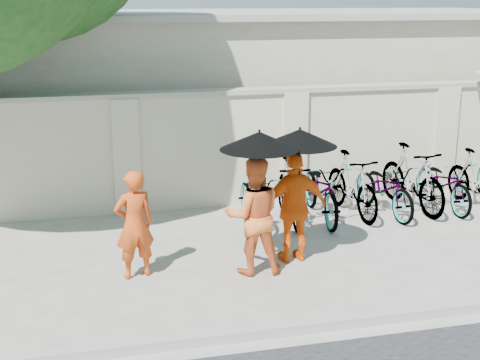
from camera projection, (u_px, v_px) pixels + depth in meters
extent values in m
plane|color=#B2AA9F|center=(223.00, 277.00, 8.98)|extent=(80.00, 80.00, 0.00)
cube|color=#97978E|center=(256.00, 332.00, 7.37)|extent=(40.00, 0.16, 0.12)
cube|color=beige|center=(239.00, 149.00, 11.94)|extent=(20.00, 0.30, 2.00)
cube|color=beige|center=(242.00, 87.00, 15.57)|extent=(14.00, 6.00, 3.20)
imported|color=#CF4814|center=(134.00, 225.00, 8.80)|extent=(0.61, 0.48, 1.48)
imported|color=orange|center=(254.00, 216.00, 8.93)|extent=(0.84, 0.68, 1.61)
cylinder|color=black|center=(259.00, 176.00, 8.72)|extent=(0.02, 0.02, 0.93)
cone|color=black|center=(259.00, 141.00, 8.59)|extent=(1.03, 1.03, 0.24)
imported|color=#E95A0E|center=(295.00, 207.00, 9.34)|extent=(0.96, 0.46, 1.59)
cylinder|color=black|center=(299.00, 170.00, 9.12)|extent=(0.02, 0.02, 0.90)
cone|color=black|center=(300.00, 137.00, 9.00)|extent=(1.02, 1.02, 0.23)
imported|color=#A6A7AA|center=(255.00, 198.00, 10.98)|extent=(0.59, 1.66, 0.87)
imported|color=#A6A7AA|center=(290.00, 191.00, 11.02)|extent=(0.66, 1.81, 1.06)
imported|color=#A6A7AA|center=(322.00, 190.00, 11.19)|extent=(0.84, 1.99, 1.02)
imported|color=#A6A7AA|center=(352.00, 185.00, 11.39)|extent=(0.66, 1.84, 1.08)
imported|color=#A6A7AA|center=(385.00, 188.00, 11.46)|extent=(0.82, 1.83, 0.93)
imported|color=#A6A7AA|center=(412.00, 178.00, 11.69)|extent=(0.75, 1.95, 1.14)
imported|color=#A6A7AA|center=(444.00, 183.00, 11.77)|extent=(0.67, 1.76, 0.91)
imported|color=#A6A7AA|center=(477.00, 180.00, 11.77)|extent=(0.60, 1.74, 1.03)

